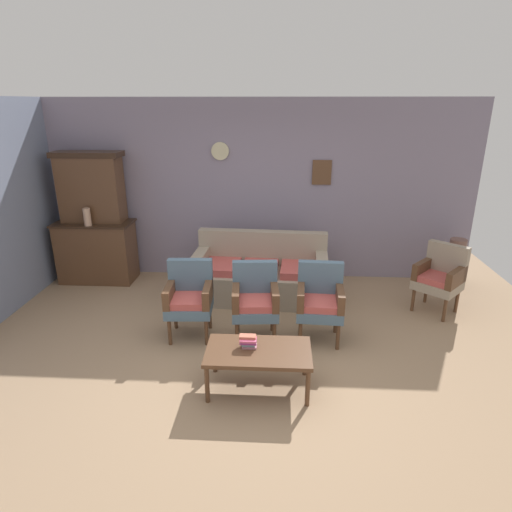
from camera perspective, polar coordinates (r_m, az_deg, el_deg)
name	(u,v)px	position (r m, az deg, el deg)	size (l,w,h in m)	color
ground_plane	(249,368)	(4.67, -0.92, -14.56)	(7.68, 7.68, 0.00)	#997A5B
wall_back_with_decor	(261,191)	(6.61, 0.66, 8.57)	(6.40, 0.09, 2.70)	gray
side_cabinet	(97,251)	(7.05, -20.28, 0.58)	(1.16, 0.55, 0.93)	brown
cabinet_upper_hutch	(91,187)	(6.88, -21.00, 8.56)	(0.99, 0.38, 1.03)	brown
vase_on_cabinet	(87,217)	(6.72, -21.44, 4.83)	(0.10, 0.10, 0.26)	tan
floral_couch	(260,276)	(6.07, 0.60, -2.60)	(1.88, 0.90, 0.90)	gray
armchair_near_cabinet	(190,296)	(5.10, -8.79, -5.25)	(0.55, 0.52, 0.90)	slate
armchair_near_couch_end	(255,298)	(4.98, -0.11, -5.63)	(0.56, 0.53, 0.90)	slate
armchair_by_doorway	(320,299)	(5.02, 8.45, -5.64)	(0.55, 0.52, 0.90)	slate
wingback_chair_by_fireplace	(440,276)	(6.10, 23.19, -2.40)	(0.71, 0.71, 0.90)	gray
coffee_table	(258,354)	(4.19, 0.33, -12.84)	(1.00, 0.56, 0.42)	brown
book_stack_on_table	(248,341)	(4.18, -1.02, -11.22)	(0.17, 0.11, 0.12)	#B3717D
floor_vase_by_wall	(455,265)	(6.90, 24.81, -1.10)	(0.23, 0.23, 0.79)	brown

